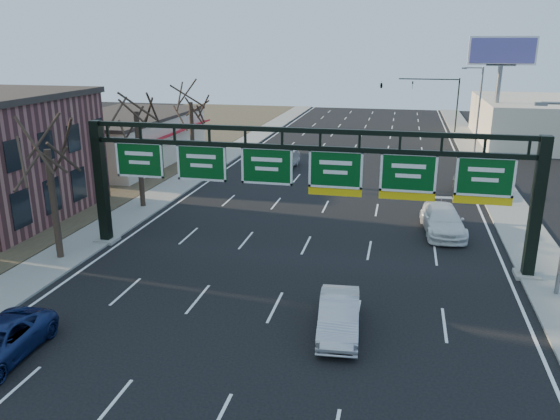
# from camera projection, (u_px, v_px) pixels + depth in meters

# --- Properties ---
(ground) EXTENTS (160.00, 160.00, 0.00)m
(ground) POSITION_uv_depth(u_px,v_px,m) (264.00, 329.00, 22.62)
(ground) COLOR black
(ground) RESTS_ON ground
(sidewalk_left) EXTENTS (3.00, 120.00, 0.12)m
(sidewalk_left) POSITION_uv_depth(u_px,v_px,m) (171.00, 189.00, 43.93)
(sidewalk_left) COLOR gray
(sidewalk_left) RESTS_ON ground
(sidewalk_right) EXTENTS (3.00, 120.00, 0.12)m
(sidewalk_right) POSITION_uv_depth(u_px,v_px,m) (509.00, 209.00, 38.57)
(sidewalk_right) COLOR gray
(sidewalk_right) RESTS_ON ground
(dirt_strip_left) EXTENTS (21.00, 120.00, 0.06)m
(dirt_strip_left) POSITION_uv_depth(u_px,v_px,m) (38.00, 181.00, 46.49)
(dirt_strip_left) COLOR #473D2B
(dirt_strip_left) RESTS_ON ground
(lane_markings) EXTENTS (21.60, 120.00, 0.01)m
(lane_markings) POSITION_uv_depth(u_px,v_px,m) (329.00, 199.00, 41.27)
(lane_markings) COLOR white
(lane_markings) RESTS_ON ground
(sign_gantry) EXTENTS (24.60, 1.20, 7.20)m
(sign_gantry) POSITION_uv_depth(u_px,v_px,m) (304.00, 176.00, 28.68)
(sign_gantry) COLOR black
(sign_gantry) RESTS_ON ground
(cream_strip) EXTENTS (10.90, 18.40, 4.70)m
(cream_strip) POSITION_uv_depth(u_px,v_px,m) (125.00, 138.00, 53.46)
(cream_strip) COLOR beige
(cream_strip) RESTS_ON ground
(building_right_distant) EXTENTS (12.00, 20.00, 5.00)m
(building_right_distant) POSITION_uv_depth(u_px,v_px,m) (532.00, 121.00, 64.31)
(building_right_distant) COLOR beige
(building_right_distant) RESTS_ON ground
(tree_gantry) EXTENTS (3.60, 3.60, 8.48)m
(tree_gantry) POSITION_uv_depth(u_px,v_px,m) (44.00, 129.00, 27.87)
(tree_gantry) COLOR black
(tree_gantry) RESTS_ON sidewalk_left
(tree_mid) EXTENTS (3.60, 3.60, 9.24)m
(tree_mid) POSITION_uv_depth(u_px,v_px,m) (135.00, 96.00, 36.97)
(tree_mid) COLOR black
(tree_mid) RESTS_ON sidewalk_left
(tree_far) EXTENTS (3.60, 3.60, 8.86)m
(tree_far) POSITION_uv_depth(u_px,v_px,m) (190.00, 90.00, 46.40)
(tree_far) COLOR black
(tree_far) RESTS_ON sidewalk_left
(streetlight_far) EXTENTS (2.15, 0.22, 9.00)m
(streetlight_far) POSITION_uv_depth(u_px,v_px,m) (478.00, 106.00, 55.80)
(streetlight_far) COLOR slate
(streetlight_far) RESTS_ON sidewalk_right
(billboard_right) EXTENTS (7.00, 0.50, 12.00)m
(billboard_right) POSITION_uv_depth(u_px,v_px,m) (501.00, 64.00, 58.74)
(billboard_right) COLOR slate
(billboard_right) RESTS_ON ground
(traffic_signal_mast) EXTENTS (10.16, 0.54, 7.00)m
(traffic_signal_mast) POSITION_uv_depth(u_px,v_px,m) (410.00, 89.00, 71.08)
(traffic_signal_mast) COLOR black
(traffic_signal_mast) RESTS_ON ground
(car_silver_sedan) EXTENTS (1.98, 4.70, 1.51)m
(car_silver_sedan) POSITION_uv_depth(u_px,v_px,m) (339.00, 316.00, 22.14)
(car_silver_sedan) COLOR #ABAAAF
(car_silver_sedan) RESTS_ON ground
(car_white_wagon) EXTENTS (2.86, 5.90, 1.66)m
(car_white_wagon) POSITION_uv_depth(u_px,v_px,m) (443.00, 220.00, 33.79)
(car_white_wagon) COLOR white
(car_white_wagon) RESTS_ON ground
(car_grey_far) EXTENTS (2.59, 4.90, 1.59)m
(car_grey_far) POSITION_uv_depth(u_px,v_px,m) (470.00, 184.00, 42.54)
(car_grey_far) COLOR #3D3F42
(car_grey_far) RESTS_ON ground
(car_silver_distant) EXTENTS (2.05, 5.10, 1.65)m
(car_silver_distant) POSITION_uv_depth(u_px,v_px,m) (285.00, 160.00, 51.07)
(car_silver_distant) COLOR silver
(car_silver_distant) RESTS_ON ground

